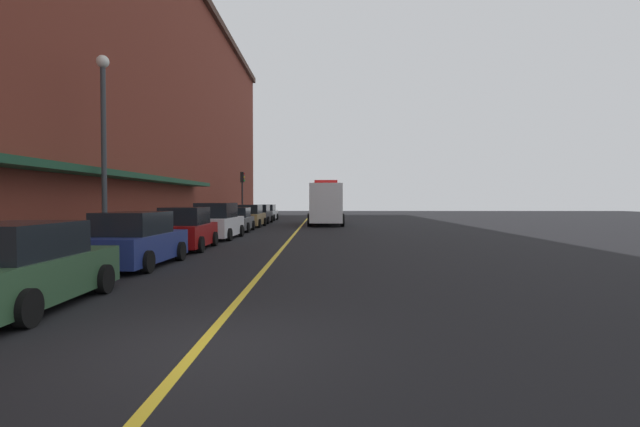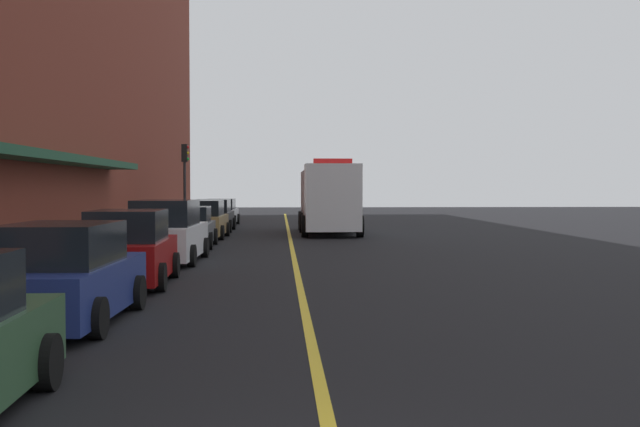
# 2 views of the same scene
# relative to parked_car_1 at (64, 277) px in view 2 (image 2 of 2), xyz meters

# --- Properties ---
(ground_plane) EXTENTS (112.00, 112.00, 0.00)m
(ground_plane) POSITION_rel_parked_car_1_xyz_m (4.04, 16.92, -0.79)
(ground_plane) COLOR black
(sidewalk_left) EXTENTS (2.40, 70.00, 0.15)m
(sidewalk_left) POSITION_rel_parked_car_1_xyz_m (-2.16, 16.92, -0.72)
(sidewalk_left) COLOR gray
(sidewalk_left) RESTS_ON ground
(lane_center_stripe) EXTENTS (0.16, 70.00, 0.01)m
(lane_center_stripe) POSITION_rel_parked_car_1_xyz_m (4.04, 16.92, -0.79)
(lane_center_stripe) COLOR gold
(lane_center_stripe) RESTS_ON ground
(parked_car_1) EXTENTS (2.12, 4.57, 1.69)m
(parked_car_1) POSITION_rel_parked_car_1_xyz_m (0.00, 0.00, 0.00)
(parked_car_1) COLOR navy
(parked_car_1) RESTS_ON ground
(parked_car_2) EXTENTS (2.04, 4.28, 1.75)m
(parked_car_2) POSITION_rel_parked_car_1_xyz_m (0.10, 5.11, 0.02)
(parked_car_2) COLOR maroon
(parked_car_2) RESTS_ON ground
(parked_car_3) EXTENTS (2.21, 4.91, 1.89)m
(parked_car_3) POSITION_rel_parked_car_1_xyz_m (0.18, 10.61, 0.09)
(parked_car_3) COLOR silver
(parked_car_3) RESTS_ON ground
(parked_car_4) EXTENTS (2.02, 4.15, 1.55)m
(parked_car_4) POSITION_rel_parked_car_1_xyz_m (0.15, 16.38, -0.06)
(parked_car_4) COLOR #595B60
(parked_car_4) RESTS_ON ground
(parked_car_5) EXTENTS (2.21, 4.30, 1.68)m
(parked_car_5) POSITION_rel_parked_car_1_xyz_m (0.18, 21.58, -0.00)
(parked_car_5) COLOR #A5844C
(parked_car_5) RESTS_ON ground
(parked_car_6) EXTENTS (2.18, 4.58, 1.64)m
(parked_car_6) POSITION_rel_parked_car_1_xyz_m (0.15, 27.03, -0.02)
(parked_car_6) COLOR black
(parked_car_6) RESTS_ON ground
(parked_car_7) EXTENTS (2.09, 4.28, 1.57)m
(parked_car_7) POSITION_rel_parked_car_1_xyz_m (0.12, 33.03, -0.05)
(parked_car_7) COLOR silver
(parked_car_7) RESTS_ON ground
(box_truck) EXTENTS (2.81, 8.23, 3.54)m
(box_truck) POSITION_rel_parked_car_1_xyz_m (5.97, 24.81, 0.90)
(box_truck) COLOR silver
(box_truck) RESTS_ON ground
(parking_meter_0) EXTENTS (0.14, 0.18, 1.33)m
(parking_meter_0) POSITION_rel_parked_car_1_xyz_m (-1.31, 17.65, 0.27)
(parking_meter_0) COLOR #4C4C51
(parking_meter_0) RESTS_ON sidewalk_left
(traffic_light_near) EXTENTS (0.38, 0.36, 4.30)m
(traffic_light_near) POSITION_rel_parked_car_1_xyz_m (-1.25, 26.97, 2.36)
(traffic_light_near) COLOR #232326
(traffic_light_near) RESTS_ON sidewalk_left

